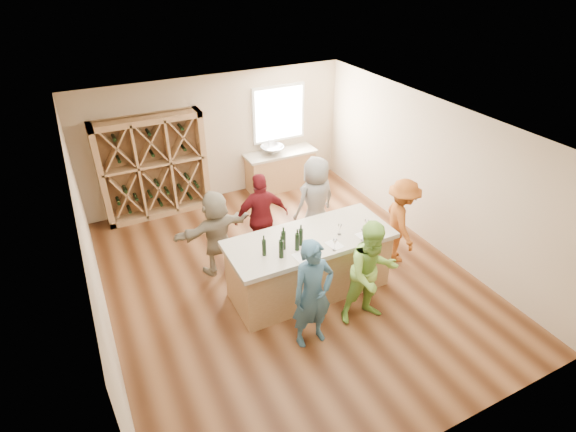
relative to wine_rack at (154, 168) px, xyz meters
name	(u,v)px	position (x,y,z in m)	size (l,w,h in m)	color
floor	(288,280)	(1.50, -3.27, -1.15)	(6.00, 7.00, 0.10)	brown
ceiling	(288,124)	(1.50, -3.27, 1.75)	(6.00, 7.00, 0.10)	white
wall_back	(217,138)	(1.50, 0.28, 0.30)	(6.00, 0.10, 2.80)	#C0AA8B
wall_front	(444,368)	(1.50, -6.82, 0.30)	(6.00, 0.10, 2.80)	#C0AA8B
wall_left	(88,261)	(-1.55, -3.27, 0.30)	(0.10, 7.00, 2.80)	#C0AA8B
wall_right	(433,173)	(4.55, -3.27, 0.30)	(0.10, 7.00, 2.80)	#C0AA8B
window_frame	(279,114)	(3.00, 0.20, 0.65)	(1.30, 0.06, 1.30)	white
window_pane	(279,114)	(3.00, 0.17, 0.65)	(1.18, 0.01, 1.18)	white
wine_rack	(154,168)	(0.00, 0.00, 0.00)	(2.20, 0.45, 2.20)	#A77D4F
back_counter_base	(280,171)	(2.90, -0.07, -0.67)	(1.60, 0.58, 0.86)	#A77D4F
back_counter_top	(280,153)	(2.90, -0.07, -0.21)	(1.70, 0.62, 0.06)	#B7AB95
sink	(272,150)	(2.70, -0.07, -0.09)	(0.54, 0.54, 0.19)	silver
faucet	(269,145)	(2.70, 0.11, -0.03)	(0.02, 0.02, 0.30)	silver
tasting_counter_base	(309,266)	(1.67, -3.71, -0.60)	(2.60, 1.00, 1.00)	#A77D4F
tasting_counter_top	(310,239)	(1.67, -3.71, -0.06)	(2.72, 1.12, 0.08)	#B7AB95
wine_bottle_a	(264,248)	(0.83, -3.82, 0.11)	(0.07, 0.07, 0.27)	black
wine_bottle_b	(281,249)	(1.03, -3.99, 0.13)	(0.07, 0.07, 0.30)	black
wine_bottle_c	(283,240)	(1.16, -3.80, 0.13)	(0.08, 0.08, 0.31)	black
wine_bottle_d	(297,242)	(1.33, -3.92, 0.12)	(0.07, 0.07, 0.29)	black
wine_bottle_e	(301,237)	(1.44, -3.83, 0.12)	(0.07, 0.07, 0.28)	black
wine_glass_a	(308,254)	(1.36, -4.20, 0.07)	(0.07, 0.07, 0.18)	white
wine_glass_b	(335,245)	(1.84, -4.18, 0.08)	(0.08, 0.08, 0.20)	white
wine_glass_c	(363,235)	(2.38, -4.15, 0.08)	(0.08, 0.08, 0.20)	white
wine_glass_d	(340,230)	(2.14, -3.85, 0.07)	(0.07, 0.07, 0.19)	white
wine_glass_e	(366,225)	(2.60, -3.93, 0.07)	(0.07, 0.07, 0.19)	white
tasting_menu_a	(301,257)	(1.30, -4.12, -0.02)	(0.20, 0.27, 0.00)	white
tasting_menu_b	(335,245)	(1.92, -4.06, -0.02)	(0.20, 0.27, 0.00)	white
tasting_menu_c	(365,237)	(2.46, -4.09, -0.02)	(0.20, 0.28, 0.00)	white
person_near_left	(313,294)	(1.16, -4.73, -0.22)	(0.64, 0.47, 1.76)	#335972
person_near_right	(371,273)	(2.18, -4.71, -0.22)	(0.85, 0.47, 1.75)	#8CC64C
person_server	(401,221)	(3.59, -3.65, -0.29)	(1.05, 0.49, 1.63)	#994C19
person_far_mid	(262,217)	(1.37, -2.46, -0.24)	(1.01, 0.51, 1.72)	#590F14
person_far_right	(315,201)	(2.51, -2.43, -0.21)	(0.87, 0.56, 1.78)	slate
person_far_left	(217,232)	(0.50, -2.48, -0.31)	(1.47, 0.53, 1.58)	gray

